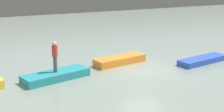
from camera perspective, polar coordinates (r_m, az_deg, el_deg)
The scene contains 6 objects.
ground_plane at distance 20.95m, azimuth 5.10°, elevation -2.35°, with size 120.00×120.00×0.00m, color gray.
embankment_wall at distance 44.95m, azimuth -10.93°, elevation 9.22°, with size 80.00×1.20×3.64m, color #666056.
rowboat_teal at distance 19.40m, azimuth -9.39°, elevation -3.26°, with size 3.84×1.28×0.44m, color teal.
rowboat_orange at distance 22.10m, azimuth 1.32°, elevation -0.71°, with size 3.55×1.05×0.48m, color orange.
rowboat_blue at distance 23.12m, azimuth 14.91°, elevation -0.67°, with size 3.70×1.06×0.36m, color #2B4CAD.
person_red_shirt at distance 19.06m, azimuth -9.55°, elevation 0.17°, with size 0.32×0.32×1.76m.
Camera 1 is at (-9.54, -17.56, 6.30)m, focal length 54.57 mm.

